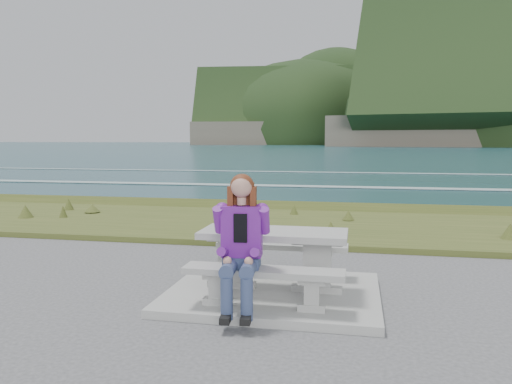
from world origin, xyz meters
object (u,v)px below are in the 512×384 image
bench_seaward (282,250)px  seated_woman (240,262)px  picnic_table (274,244)px  bench_landward (263,277)px

bench_seaward → seated_woman: bearing=-98.4°
bench_seaward → seated_woman: 1.57m
picnic_table → bench_seaward: bearing=90.0°
bench_seaward → bench_landward: bearing=-90.0°
picnic_table → bench_landward: (0.00, -0.70, -0.23)m
seated_woman → picnic_table: bearing=69.2°
bench_seaward → picnic_table: bearing=-90.0°
picnic_table → bench_seaward: (0.00, 0.70, -0.23)m
bench_landward → bench_seaward: size_ratio=1.00×
picnic_table → seated_woman: bearing=-105.2°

